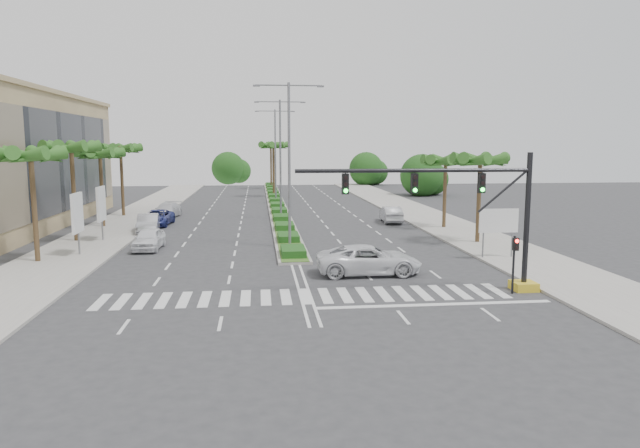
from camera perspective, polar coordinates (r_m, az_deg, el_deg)
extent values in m
plane|color=#333335|center=(28.94, -1.45, -7.25)|extent=(160.00, 160.00, 0.00)
cube|color=gray|center=(51.49, 13.71, -0.66)|extent=(6.00, 120.00, 0.15)
cube|color=gray|center=(50.11, -21.08, -1.21)|extent=(6.00, 120.00, 0.15)
cube|color=gray|center=(73.26, -4.41, 2.07)|extent=(2.20, 75.00, 0.20)
cube|color=#3C6021|center=(73.24, -4.41, 2.16)|extent=(1.80, 75.00, 0.04)
cube|color=gold|center=(31.94, 19.69, -5.85)|extent=(1.20, 1.20, 0.45)
cylinder|color=black|center=(31.32, 19.99, 0.34)|extent=(0.28, 0.28, 7.00)
cylinder|color=black|center=(28.94, 9.47, 5.29)|extent=(12.00, 0.20, 0.20)
cylinder|color=black|center=(30.57, 17.76, 3.09)|extent=(2.53, 0.12, 2.15)
cube|color=black|center=(30.11, 15.88, 3.96)|extent=(0.32, 0.24, 1.00)
cylinder|color=#19E533|center=(30.00, 15.96, 3.33)|extent=(0.20, 0.06, 0.20)
cube|color=black|center=(28.98, 9.44, 4.01)|extent=(0.32, 0.24, 1.00)
cylinder|color=#19E533|center=(28.87, 9.50, 3.36)|extent=(0.20, 0.06, 0.20)
cube|color=black|center=(28.23, 2.57, 4.01)|extent=(0.32, 0.24, 1.00)
cylinder|color=#19E533|center=(28.12, 2.61, 3.34)|extent=(0.20, 0.06, 0.20)
cylinder|color=black|center=(30.75, 18.78, -3.89)|extent=(0.12, 0.12, 3.00)
cube|color=black|center=(30.42, 18.99, -1.92)|extent=(0.28, 0.22, 0.65)
cylinder|color=red|center=(30.27, 19.11, -1.63)|extent=(0.18, 0.05, 0.18)
cylinder|color=slate|center=(39.27, 16.01, -1.42)|extent=(0.10, 0.10, 2.80)
cylinder|color=slate|center=(40.07, 18.66, -1.35)|extent=(0.10, 0.10, 2.80)
cube|color=#0C6638|center=(39.49, 17.42, 0.33)|extent=(2.60, 0.08, 1.50)
cube|color=white|center=(39.44, 17.45, 0.32)|extent=(2.70, 0.02, 1.60)
cylinder|color=slate|center=(42.11, -22.99, -1.13)|extent=(0.12, 0.12, 2.80)
cube|color=white|center=(41.91, -23.11, 1.03)|extent=(0.18, 2.10, 2.70)
cube|color=#D8594C|center=(41.91, -23.11, 1.03)|extent=(0.12, 2.00, 2.60)
cylinder|color=slate|center=(47.83, -20.95, -0.01)|extent=(0.12, 0.12, 2.80)
cube|color=white|center=(47.65, -21.05, 1.90)|extent=(0.18, 2.10, 2.70)
cube|color=#D8594C|center=(47.65, -21.05, 1.90)|extent=(0.12, 2.00, 2.60)
cylinder|color=brown|center=(40.61, -26.66, 1.33)|extent=(0.32, 0.32, 7.00)
sphere|color=brown|center=(40.41, -26.96, 6.12)|extent=(0.70, 0.70, 0.70)
cone|color=#2D6520|center=(40.04, -25.47, 6.06)|extent=(0.90, 3.62, 1.50)
cone|color=#2D6520|center=(40.99, -25.63, 6.08)|extent=(3.39, 2.96, 1.50)
cone|color=#2D6520|center=(41.50, -26.75, 6.02)|extent=(3.73, 1.68, 1.50)
cone|color=#2D6520|center=(41.21, -28.02, 5.93)|extent=(2.38, 3.65, 1.50)
cone|color=#2D6520|center=(40.33, -28.52, 5.88)|extent=(2.38, 3.65, 1.50)
cone|color=#2D6520|center=(39.50, -27.83, 5.90)|extent=(3.73, 1.68, 1.50)
cone|color=#2D6520|center=(39.37, -26.45, 5.98)|extent=(3.39, 2.96, 1.50)
cylinder|color=brown|center=(48.14, -23.39, 2.67)|extent=(0.32, 0.32, 7.40)
sphere|color=brown|center=(47.98, -23.63, 6.95)|extent=(0.70, 0.70, 0.70)
cone|color=#2D6520|center=(47.67, -22.35, 6.90)|extent=(0.90, 3.62, 1.50)
cone|color=#2D6520|center=(48.61, -22.54, 6.90)|extent=(3.39, 2.96, 1.50)
cone|color=#2D6520|center=(49.08, -23.53, 6.85)|extent=(3.73, 1.68, 1.50)
cone|color=#2D6520|center=(48.74, -24.58, 6.79)|extent=(2.38, 3.65, 1.50)
cone|color=#2D6520|center=(47.83, -24.93, 6.76)|extent=(2.38, 3.65, 1.50)
cone|color=#2D6520|center=(47.03, -24.30, 6.79)|extent=(3.73, 1.68, 1.50)
cone|color=#2D6520|center=(46.96, -23.13, 6.85)|extent=(3.39, 2.96, 1.50)
cylinder|color=brown|center=(55.83, -20.98, 3.13)|extent=(0.32, 0.32, 6.80)
sphere|color=brown|center=(55.68, -21.15, 6.51)|extent=(0.70, 0.70, 0.70)
cone|color=#2D6520|center=(55.41, -20.04, 6.46)|extent=(0.90, 3.62, 1.50)
cone|color=#2D6520|center=(56.34, -20.24, 6.46)|extent=(3.39, 2.96, 1.50)
cone|color=#2D6520|center=(56.78, -21.11, 6.43)|extent=(3.73, 1.68, 1.50)
cone|color=#2D6520|center=(56.40, -22.00, 6.38)|extent=(2.38, 3.65, 1.50)
cone|color=#2D6520|center=(55.48, -22.27, 6.35)|extent=(2.38, 3.65, 1.50)
cone|color=#2D6520|center=(54.71, -21.68, 6.36)|extent=(3.73, 1.68, 1.50)
cone|color=#2D6520|center=(54.68, -20.68, 6.41)|extent=(3.39, 2.96, 1.50)
cylinder|color=brown|center=(63.57, -19.18, 3.92)|extent=(0.32, 0.32, 7.20)
sphere|color=brown|center=(63.44, -19.32, 7.07)|extent=(0.70, 0.70, 0.70)
cone|color=#2D6520|center=(63.21, -18.34, 7.02)|extent=(0.90, 3.62, 1.50)
cone|color=#2D6520|center=(64.13, -18.54, 7.02)|extent=(3.39, 2.96, 1.50)
cone|color=#2D6520|center=(64.54, -19.32, 6.99)|extent=(3.73, 1.68, 1.50)
cone|color=#2D6520|center=(64.14, -20.09, 6.95)|extent=(2.38, 3.65, 1.50)
cone|color=#2D6520|center=(63.21, -20.30, 6.93)|extent=(2.38, 3.65, 1.50)
cone|color=#2D6520|center=(62.45, -19.76, 6.95)|extent=(3.73, 1.68, 1.50)
cone|color=#2D6520|center=(62.45, -18.88, 6.99)|extent=(3.39, 2.96, 1.50)
cylinder|color=brown|center=(45.30, 15.59, 2.17)|extent=(0.32, 0.32, 6.50)
sphere|color=brown|center=(45.10, 15.74, 6.15)|extent=(0.70, 0.70, 0.70)
cone|color=#2D6520|center=(45.53, 17.02, 5.99)|extent=(0.90, 3.62, 1.50)
cone|color=#2D6520|center=(46.16, 16.13, 6.05)|extent=(3.39, 2.96, 1.50)
cone|color=#2D6520|center=(46.01, 14.95, 6.08)|extent=(3.73, 1.68, 1.50)
cone|color=#2D6520|center=(45.19, 14.33, 6.08)|extent=(2.38, 3.65, 1.50)
cone|color=#2D6520|center=(44.30, 14.77, 6.03)|extent=(2.38, 3.65, 1.50)
cone|color=#2D6520|center=(44.02, 15.96, 5.97)|extent=(3.73, 1.68, 1.50)
cone|color=#2D6520|center=(44.57, 16.97, 5.96)|extent=(3.39, 2.96, 1.50)
cylinder|color=brown|center=(52.79, 12.37, 2.89)|extent=(0.32, 0.32, 6.20)
sphere|color=brown|center=(52.62, 12.46, 6.15)|extent=(0.70, 0.70, 0.70)
cone|color=#2D6520|center=(52.98, 13.59, 6.02)|extent=(0.90, 3.62, 1.50)
cone|color=#2D6520|center=(53.65, 12.86, 6.06)|extent=(3.39, 2.96, 1.50)
cone|color=#2D6520|center=(53.56, 11.84, 6.09)|extent=(3.73, 1.68, 1.50)
cone|color=#2D6520|center=(52.77, 11.27, 6.08)|extent=(2.38, 3.65, 1.50)
cone|color=#2D6520|center=(51.86, 11.59, 6.04)|extent=(2.38, 3.65, 1.50)
cone|color=#2D6520|center=(51.53, 12.58, 6.00)|extent=(3.73, 1.68, 1.50)
cone|color=#2D6520|center=(52.03, 13.48, 5.99)|extent=(3.39, 2.96, 1.50)
cylinder|color=brown|center=(82.96, -4.66, 5.28)|extent=(0.32, 0.32, 7.50)
sphere|color=brown|center=(82.87, -4.69, 7.80)|extent=(0.70, 0.70, 0.70)
cone|color=#2D6520|center=(82.91, -3.93, 7.74)|extent=(0.90, 3.62, 1.50)
cone|color=#2D6520|center=(83.75, -4.24, 7.74)|extent=(3.39, 2.96, 1.50)
cone|color=#2D6520|center=(83.93, -4.88, 7.73)|extent=(3.73, 1.68, 1.50)
cone|color=#2D6520|center=(83.32, -5.39, 7.72)|extent=(2.38, 3.65, 1.50)
cone|color=#2D6520|center=(82.37, -5.38, 7.72)|extent=(2.38, 3.65, 1.50)
cone|color=#2D6520|center=(81.79, -4.84, 7.73)|extent=(3.73, 1.68, 1.50)
cone|color=#2D6520|center=(82.03, -4.19, 7.73)|extent=(3.39, 2.96, 1.50)
cylinder|color=brown|center=(97.94, -4.92, 5.68)|extent=(0.32, 0.32, 7.50)
sphere|color=brown|center=(97.86, -4.94, 7.82)|extent=(0.70, 0.70, 0.70)
cone|color=#2D6520|center=(97.89, -4.29, 7.77)|extent=(0.90, 3.62, 1.50)
cone|color=#2D6520|center=(98.74, -4.55, 7.77)|extent=(3.39, 2.96, 1.50)
cone|color=#2D6520|center=(98.93, -5.10, 7.76)|extent=(3.73, 1.68, 1.50)
cone|color=#2D6520|center=(98.32, -5.53, 7.75)|extent=(2.38, 3.65, 1.50)
cone|color=#2D6520|center=(97.37, -5.52, 7.75)|extent=(2.38, 3.65, 1.50)
cone|color=#2D6520|center=(96.78, -5.07, 7.76)|extent=(3.73, 1.68, 1.50)
cone|color=#2D6520|center=(97.02, -4.52, 7.76)|extent=(3.39, 2.96, 1.50)
cylinder|color=slate|center=(41.93, -3.09, 5.77)|extent=(0.20, 0.20, 12.00)
cylinder|color=slate|center=(42.06, -4.84, 13.67)|extent=(2.40, 0.10, 0.10)
cylinder|color=slate|center=(42.19, -1.48, 13.68)|extent=(2.40, 0.10, 0.10)
cube|color=slate|center=(42.04, -6.38, 13.59)|extent=(0.50, 0.25, 0.12)
cube|color=slate|center=(42.29, 0.05, 13.60)|extent=(0.50, 0.25, 0.12)
cylinder|color=slate|center=(57.90, -3.98, 6.37)|extent=(0.20, 0.20, 12.00)
cylinder|color=slate|center=(58.00, -5.25, 12.09)|extent=(2.40, 0.10, 0.10)
cylinder|color=slate|center=(58.09, -2.83, 12.10)|extent=(2.40, 0.10, 0.10)
cube|color=slate|center=(57.98, -6.36, 12.02)|extent=(0.50, 0.25, 0.12)
cube|color=slate|center=(58.17, -1.72, 12.06)|extent=(0.50, 0.25, 0.12)
cylinder|color=slate|center=(73.89, -4.48, 6.70)|extent=(0.20, 0.20, 12.00)
cylinder|color=slate|center=(73.96, -5.48, 11.19)|extent=(2.40, 0.10, 0.10)
cylinder|color=slate|center=(74.04, -3.59, 11.20)|extent=(2.40, 0.10, 0.10)
cube|color=slate|center=(73.95, -6.35, 11.14)|extent=(0.50, 0.25, 0.12)
cube|color=slate|center=(74.10, -2.72, 11.17)|extent=(0.50, 0.25, 0.12)
imported|color=white|center=(43.31, -16.75, -1.43)|extent=(2.01, 4.63, 1.55)
imported|color=#ADADB2|center=(51.47, -16.81, 0.05)|extent=(2.26, 5.08, 1.62)
imported|color=navy|center=(55.86, -15.98, 0.60)|extent=(2.78, 5.44, 1.47)
imported|color=silver|center=(61.63, -15.07, 1.32)|extent=(2.80, 5.50, 1.53)
imported|color=white|center=(33.73, 4.91, -3.58)|extent=(6.20, 2.91, 1.72)
imported|color=#BBBAC0|center=(56.29, 7.11, 0.96)|extent=(1.96, 4.89, 1.58)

